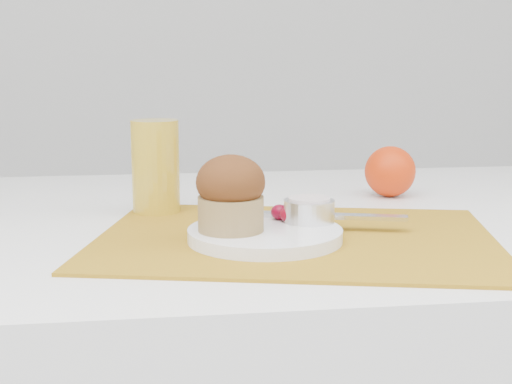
{
  "coord_description": "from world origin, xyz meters",
  "views": [
    {
      "loc": [
        -0.23,
        -0.95,
        0.97
      ],
      "look_at": [
        -0.1,
        -0.03,
        0.8
      ],
      "focal_mm": 50.0,
      "sensor_mm": 36.0,
      "label": 1
    }
  ],
  "objects": [
    {
      "name": "juice_glass",
      "position": [
        -0.23,
        0.08,
        0.82
      ],
      "size": [
        0.08,
        0.08,
        0.14
      ],
      "primitive_type": "cylinder",
      "rotation": [
        0.0,
        0.0,
        0.27
      ],
      "color": "gold",
      "rests_on": "table"
    },
    {
      "name": "orange",
      "position": [
        0.15,
        0.16,
        0.79
      ],
      "size": [
        0.08,
        0.08,
        0.08
      ],
      "primitive_type": "sphere",
      "color": "red",
      "rests_on": "table"
    },
    {
      "name": "muffin",
      "position": [
        -0.14,
        -0.12,
        0.81
      ],
      "size": [
        0.1,
        0.1,
        0.09
      ],
      "color": "#9B7D4B",
      "rests_on": "plate"
    },
    {
      "name": "raspberry_far",
      "position": [
        -0.07,
        -0.08,
        0.78
      ],
      "size": [
        0.02,
        0.02,
        0.02
      ],
      "primitive_type": "ellipsoid",
      "color": "#5C020F",
      "rests_on": "plate"
    },
    {
      "name": "plate",
      "position": [
        -0.1,
        -0.11,
        0.76
      ],
      "size": [
        0.24,
        0.24,
        0.02
      ],
      "primitive_type": "cylinder",
      "rotation": [
        0.0,
        0.0,
        0.29
      ],
      "color": "white",
      "rests_on": "placemat"
    },
    {
      "name": "raspberry_near",
      "position": [
        -0.08,
        -0.07,
        0.78
      ],
      "size": [
        0.02,
        0.02,
        0.02
      ],
      "primitive_type": "ellipsoid",
      "color": "#520213",
      "rests_on": "plate"
    },
    {
      "name": "butter_knife",
      "position": [
        -0.02,
        -0.06,
        0.77
      ],
      "size": [
        0.22,
        0.08,
        0.01
      ],
      "primitive_type": "cube",
      "rotation": [
        0.0,
        0.0,
        -0.28
      ],
      "color": "silver",
      "rests_on": "plate"
    },
    {
      "name": "ramekin",
      "position": [
        -0.04,
        -0.08,
        0.78
      ],
      "size": [
        0.07,
        0.07,
        0.03
      ],
      "primitive_type": "cylinder",
      "rotation": [
        0.0,
        0.0,
        0.07
      ],
      "color": "silver",
      "rests_on": "plate"
    },
    {
      "name": "placemat",
      "position": [
        -0.06,
        -0.1,
        0.75
      ],
      "size": [
        0.56,
        0.47,
        0.0
      ],
      "primitive_type": "cube",
      "rotation": [
        0.0,
        0.0,
        -0.23
      ],
      "color": "#A27216",
      "rests_on": "table"
    },
    {
      "name": "cream",
      "position": [
        -0.04,
        -0.08,
        0.8
      ],
      "size": [
        0.06,
        0.06,
        0.01
      ],
      "primitive_type": "cylinder",
      "rotation": [
        0.0,
        0.0,
        -0.22
      ],
      "color": "beige",
      "rests_on": "ramekin"
    }
  ]
}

